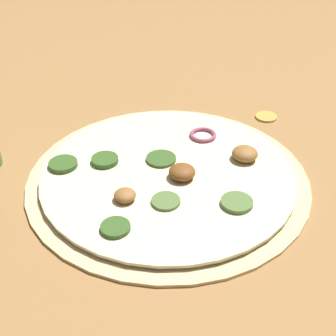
{
  "coord_description": "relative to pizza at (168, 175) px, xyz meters",
  "views": [
    {
      "loc": [
        -0.44,
        0.25,
        0.37
      ],
      "look_at": [
        0.0,
        0.0,
        0.02
      ],
      "focal_mm": 50.0,
      "sensor_mm": 36.0,
      "label": 1
    }
  ],
  "objects": [
    {
      "name": "loose_cap",
      "position": [
        0.07,
        -0.22,
        -0.0
      ],
      "size": [
        0.03,
        0.03,
        0.01
      ],
      "color": "gold",
      "rests_on": "ground_plane"
    },
    {
      "name": "ground_plane",
      "position": [
        0.0,
        0.0,
        -0.01
      ],
      "size": [
        3.0,
        3.0,
        0.0
      ],
      "primitive_type": "plane",
      "color": "#9E703F"
    },
    {
      "name": "pizza",
      "position": [
        0.0,
        0.0,
        0.0
      ],
      "size": [
        0.37,
        0.37,
        0.03
      ],
      "color": "beige",
      "rests_on": "ground_plane"
    }
  ]
}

